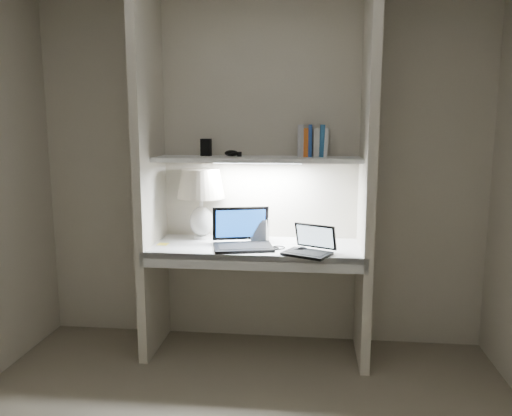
# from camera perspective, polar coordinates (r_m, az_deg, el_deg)

# --- Properties ---
(back_wall) EXTENTS (3.20, 0.01, 2.50)m
(back_wall) POSITION_cam_1_polar(r_m,az_deg,el_deg) (3.60, 0.47, 4.20)
(back_wall) COLOR beige
(back_wall) RESTS_ON floor
(alcove_panel_left) EXTENTS (0.06, 0.55, 2.50)m
(alcove_panel_left) POSITION_cam_1_polar(r_m,az_deg,el_deg) (3.49, -12.05, 3.82)
(alcove_panel_left) COLOR beige
(alcove_panel_left) RESTS_ON floor
(alcove_panel_right) EXTENTS (0.06, 0.55, 2.50)m
(alcove_panel_right) POSITION_cam_1_polar(r_m,az_deg,el_deg) (3.33, 12.59, 3.55)
(alcove_panel_right) COLOR beige
(alcove_panel_right) RESTS_ON floor
(desk) EXTENTS (1.40, 0.55, 0.04)m
(desk) POSITION_cam_1_polar(r_m,az_deg,el_deg) (3.42, -0.02, -4.60)
(desk) COLOR white
(desk) RESTS_ON alcove_panel_left
(desk_apron) EXTENTS (1.46, 0.03, 0.10)m
(desk_apron) POSITION_cam_1_polar(r_m,az_deg,el_deg) (3.17, -0.54, -6.25)
(desk_apron) COLOR silver
(desk_apron) RESTS_ON desk
(shelf) EXTENTS (1.40, 0.36, 0.03)m
(shelf) POSITION_cam_1_polar(r_m,az_deg,el_deg) (3.42, 0.16, 5.60)
(shelf) COLOR silver
(shelf) RESTS_ON back_wall
(strip_light) EXTENTS (0.60, 0.04, 0.02)m
(strip_light) POSITION_cam_1_polar(r_m,az_deg,el_deg) (3.42, 0.16, 5.23)
(strip_light) COLOR white
(strip_light) RESTS_ON shelf
(table_lamp) EXTENTS (0.34, 0.34, 0.50)m
(table_lamp) POSITION_cam_1_polar(r_m,az_deg,el_deg) (3.58, -6.29, 1.84)
(table_lamp) COLOR white
(table_lamp) RESTS_ON desk
(laptop_main) EXTENTS (0.45, 0.42, 0.26)m
(laptop_main) POSITION_cam_1_polar(r_m,az_deg,el_deg) (3.37, -1.59, -3.44)
(laptop_main) COLOR black
(laptop_main) RESTS_ON desk
(laptop_netbook) EXTENTS (0.36, 0.34, 0.18)m
(laptop_netbook) POSITION_cam_1_polar(r_m,az_deg,el_deg) (3.20, 6.19, -4.47)
(laptop_netbook) COLOR black
(laptop_netbook) RESTS_ON desk
(speaker) EXTENTS (0.13, 0.10, 0.16)m
(speaker) POSITION_cam_1_polar(r_m,az_deg,el_deg) (3.51, 0.47, -2.53)
(speaker) COLOR silver
(speaker) RESTS_ON desk
(mouse) EXTENTS (0.10, 0.07, 0.04)m
(mouse) POSITION_cam_1_polar(r_m,az_deg,el_deg) (3.25, 5.10, -4.70)
(mouse) COLOR black
(mouse) RESTS_ON desk
(cable_coil) EXTENTS (0.12, 0.12, 0.01)m
(cable_coil) POSITION_cam_1_polar(r_m,az_deg,el_deg) (3.33, 2.56, -4.54)
(cable_coil) COLOR black
(cable_coil) RESTS_ON desk
(sticky_note) EXTENTS (0.07, 0.07, 0.00)m
(sticky_note) POSITION_cam_1_polar(r_m,az_deg,el_deg) (3.50, -10.61, -4.08)
(sticky_note) COLOR yellow
(sticky_note) RESTS_ON desk
(book_row) EXTENTS (0.21, 0.15, 0.22)m
(book_row) POSITION_cam_1_polar(r_m,az_deg,el_deg) (3.48, 6.49, 7.56)
(book_row) COLOR silver
(book_row) RESTS_ON shelf
(shelf_box) EXTENTS (0.07, 0.05, 0.12)m
(shelf_box) POSITION_cam_1_polar(r_m,az_deg,el_deg) (3.55, -5.73, 6.91)
(shelf_box) COLOR black
(shelf_box) RESTS_ON shelf
(shelf_gadget) EXTENTS (0.12, 0.10, 0.04)m
(shelf_gadget) POSITION_cam_1_polar(r_m,az_deg,el_deg) (3.47, -2.82, 6.28)
(shelf_gadget) COLOR black
(shelf_gadget) RESTS_ON shelf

